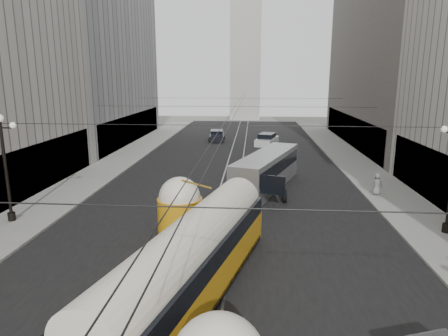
# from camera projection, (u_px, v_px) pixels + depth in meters

# --- Properties ---
(road) EXTENTS (20.00, 85.00, 0.02)m
(road) POSITION_uv_depth(u_px,v_px,m) (233.00, 171.00, 37.24)
(road) COLOR black
(road) RESTS_ON ground
(sidewalk_left) EXTENTS (4.00, 72.00, 0.15)m
(sidewalk_left) POSITION_uv_depth(u_px,v_px,m) (120.00, 161.00, 41.49)
(sidewalk_left) COLOR gray
(sidewalk_left) RESTS_ON ground
(sidewalk_right) EXTENTS (4.00, 72.00, 0.15)m
(sidewalk_right) POSITION_uv_depth(u_px,v_px,m) (355.00, 164.00, 39.75)
(sidewalk_right) COLOR gray
(sidewalk_right) RESTS_ON ground
(rail_left) EXTENTS (0.12, 85.00, 0.04)m
(rail_left) POSITION_uv_depth(u_px,v_px,m) (225.00, 171.00, 37.29)
(rail_left) COLOR gray
(rail_left) RESTS_ON ground
(rail_right) EXTENTS (0.12, 85.00, 0.04)m
(rail_right) POSITION_uv_depth(u_px,v_px,m) (241.00, 171.00, 37.18)
(rail_right) COLOR gray
(rail_right) RESTS_ON ground
(building_left_far) EXTENTS (12.60, 28.60, 28.60)m
(building_left_far) POSITION_uv_depth(u_px,v_px,m) (83.00, 30.00, 50.54)
(building_left_far) COLOR #999999
(building_left_far) RESTS_ON ground
(building_right_far) EXTENTS (12.60, 32.60, 32.60)m
(building_right_far) POSITION_uv_depth(u_px,v_px,m) (409.00, 10.00, 47.20)
(building_right_far) COLOR #514C47
(building_right_far) RESTS_ON ground
(distant_tower) EXTENTS (6.00, 6.00, 31.36)m
(distant_tower) POSITION_uv_depth(u_px,v_px,m) (246.00, 44.00, 80.05)
(distant_tower) COLOR #B2AFA8
(distant_tower) RESTS_ON ground
(lamppost_left_mid) EXTENTS (1.86, 0.44, 6.37)m
(lamppost_left_mid) POSITION_uv_depth(u_px,v_px,m) (5.00, 162.00, 23.21)
(lamppost_left_mid) COLOR black
(lamppost_left_mid) RESTS_ON sidewalk_left
(catenary) EXTENTS (25.00, 72.00, 0.23)m
(catenary) POSITION_uv_depth(u_px,v_px,m) (234.00, 108.00, 34.93)
(catenary) COLOR black
(catenary) RESTS_ON ground
(streetcar) EXTENTS (5.68, 15.10, 3.39)m
(streetcar) POSITION_uv_depth(u_px,v_px,m) (191.00, 260.00, 15.48)
(streetcar) COLOR #C78811
(streetcar) RESTS_ON ground
(city_bus) EXTENTS (5.70, 11.29, 2.77)m
(city_bus) POSITION_uv_depth(u_px,v_px,m) (267.00, 169.00, 31.26)
(city_bus) COLOR #939598
(city_bus) RESTS_ON ground
(sedan_white_far) EXTENTS (3.26, 5.24, 1.54)m
(sedan_white_far) POSITION_uv_depth(u_px,v_px,m) (267.00, 140.00, 50.95)
(sedan_white_far) COLOR white
(sedan_white_far) RESTS_ON ground
(sedan_dark_far) EXTENTS (2.23, 4.70, 1.44)m
(sedan_dark_far) POSITION_uv_depth(u_px,v_px,m) (217.00, 136.00, 54.66)
(sedan_dark_far) COLOR black
(sedan_dark_far) RESTS_ON ground
(pedestrian_sidewalk_right) EXTENTS (0.84, 0.56, 1.62)m
(pedestrian_sidewalk_right) POSITION_uv_depth(u_px,v_px,m) (377.00, 184.00, 29.04)
(pedestrian_sidewalk_right) COLOR slate
(pedestrian_sidewalk_right) RESTS_ON sidewalk_right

